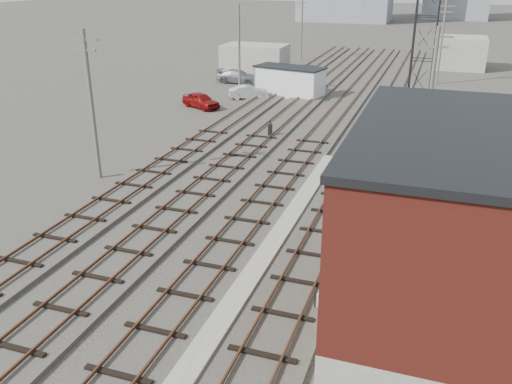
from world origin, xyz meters
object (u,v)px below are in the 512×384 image
at_px(signal_mast, 330,241).
at_px(car_grey, 238,77).
at_px(switch_stand, 270,130).
at_px(site_trailer, 290,81).
at_px(car_red, 201,100).
at_px(car_silver, 249,92).

bearing_deg(signal_mast, car_grey, 115.32).
height_order(switch_stand, site_trailer, site_trailer).
bearing_deg(site_trailer, signal_mast, -59.37).
xyz_separation_m(car_red, car_grey, (-0.91, 12.37, 0.03)).
bearing_deg(signal_mast, site_trailer, 108.02).
relative_size(site_trailer, car_silver, 1.89).
distance_m(signal_mast, car_red, 32.54).
relative_size(car_red, car_grey, 0.82).
distance_m(site_trailer, car_grey, 8.66).
bearing_deg(switch_stand, site_trailer, 96.83).
xyz_separation_m(site_trailer, car_red, (-6.41, -7.82, -0.79)).
height_order(signal_mast, car_silver, signal_mast).
relative_size(site_trailer, car_red, 1.82).
distance_m(signal_mast, switch_stand, 21.88).
height_order(signal_mast, site_trailer, signal_mast).
distance_m(signal_mast, car_grey, 43.79).
bearing_deg(switch_stand, car_red, 138.38).
bearing_deg(car_grey, signal_mast, -152.31).
relative_size(car_silver, car_grey, 0.79).
height_order(site_trailer, car_red, site_trailer).
xyz_separation_m(signal_mast, switch_stand, (-8.72, 19.99, -1.74)).
bearing_deg(site_trailer, switch_stand, -67.32).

